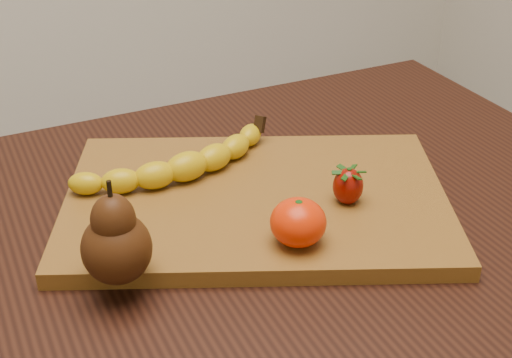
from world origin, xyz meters
name	(u,v)px	position (x,y,z in m)	size (l,w,h in m)	color
table	(241,289)	(0.00, 0.00, 0.66)	(1.00, 0.70, 0.76)	black
cutting_board	(256,201)	(0.03, 0.02, 0.77)	(0.45, 0.30, 0.02)	brown
banana	(187,166)	(-0.03, 0.09, 0.80)	(0.23, 0.06, 0.04)	#DDBA0A
pear	(115,232)	(-0.16, -0.06, 0.83)	(0.07, 0.07, 0.11)	#42210A
mandarin	(298,222)	(0.03, -0.09, 0.81)	(0.06, 0.06, 0.05)	#F62D02
strawberry	(348,185)	(0.12, -0.04, 0.80)	(0.04, 0.04, 0.04)	#7F0C03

